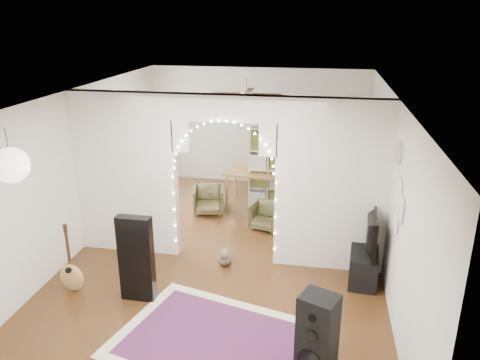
% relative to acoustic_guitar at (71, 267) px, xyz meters
% --- Properties ---
extents(floor, '(7.50, 7.50, 0.00)m').
position_rel_acoustic_guitar_xyz_m(floor, '(1.98, 1.41, -0.40)').
color(floor, black).
rests_on(floor, ground).
extents(ceiling, '(5.00, 7.50, 0.02)m').
position_rel_acoustic_guitar_xyz_m(ceiling, '(1.98, 1.41, 2.30)').
color(ceiling, white).
rests_on(ceiling, wall_back).
extents(wall_back, '(5.00, 0.02, 2.70)m').
position_rel_acoustic_guitar_xyz_m(wall_back, '(1.98, 5.16, 0.95)').
color(wall_back, silver).
rests_on(wall_back, floor).
extents(wall_front, '(5.00, 0.02, 2.70)m').
position_rel_acoustic_guitar_xyz_m(wall_front, '(1.98, -2.34, 0.95)').
color(wall_front, silver).
rests_on(wall_front, floor).
extents(wall_left, '(0.02, 7.50, 2.70)m').
position_rel_acoustic_guitar_xyz_m(wall_left, '(-0.52, 1.41, 0.95)').
color(wall_left, silver).
rests_on(wall_left, floor).
extents(wall_right, '(0.02, 7.50, 2.70)m').
position_rel_acoustic_guitar_xyz_m(wall_right, '(4.48, 1.41, 0.95)').
color(wall_right, silver).
rests_on(wall_right, floor).
extents(divider_wall, '(5.00, 0.20, 2.70)m').
position_rel_acoustic_guitar_xyz_m(divider_wall, '(1.98, 1.41, 1.03)').
color(divider_wall, silver).
rests_on(divider_wall, floor).
extents(fairy_lights, '(1.64, 0.04, 1.60)m').
position_rel_acoustic_guitar_xyz_m(fairy_lights, '(1.98, 1.28, 1.15)').
color(fairy_lights, '#FFEABF').
rests_on(fairy_lights, divider_wall).
extents(window, '(0.04, 1.20, 1.40)m').
position_rel_acoustic_guitar_xyz_m(window, '(-0.49, 3.21, 1.10)').
color(window, white).
rests_on(window, wall_left).
extents(wall_clock, '(0.03, 0.31, 0.31)m').
position_rel_acoustic_guitar_xyz_m(wall_clock, '(4.46, 0.81, 1.70)').
color(wall_clock, white).
rests_on(wall_clock, wall_right).
extents(picture_frames, '(0.02, 0.50, 0.70)m').
position_rel_acoustic_guitar_xyz_m(picture_frames, '(4.46, 0.41, 1.10)').
color(picture_frames, white).
rests_on(picture_frames, wall_right).
extents(paper_lantern, '(0.40, 0.40, 0.40)m').
position_rel_acoustic_guitar_xyz_m(paper_lantern, '(0.08, -0.99, 1.85)').
color(paper_lantern, white).
rests_on(paper_lantern, ceiling).
extents(ceiling_fan, '(1.10, 1.10, 0.30)m').
position_rel_acoustic_guitar_xyz_m(ceiling_fan, '(1.98, 3.41, 2.00)').
color(ceiling_fan, '#BC8E3E').
rests_on(ceiling_fan, ceiling).
extents(area_rug, '(2.74, 2.32, 0.02)m').
position_rel_acoustic_guitar_xyz_m(area_rug, '(2.27, -0.71, -0.39)').
color(area_rug, maroon).
rests_on(area_rug, floor).
extents(guitar_case, '(0.48, 0.17, 1.26)m').
position_rel_acoustic_guitar_xyz_m(guitar_case, '(1.02, 0.00, 0.24)').
color(guitar_case, black).
rests_on(guitar_case, floor).
extents(acoustic_guitar, '(0.38, 0.26, 0.91)m').
position_rel_acoustic_guitar_xyz_m(acoustic_guitar, '(0.00, 0.00, 0.00)').
color(acoustic_guitar, '#AF7946').
rests_on(acoustic_guitar, floor).
extents(tabby_cat, '(0.27, 0.54, 0.35)m').
position_rel_acoustic_guitar_xyz_m(tabby_cat, '(2.02, 1.14, -0.25)').
color(tabby_cat, brown).
rests_on(tabby_cat, floor).
extents(floor_speaker, '(0.49, 0.46, 1.00)m').
position_rel_acoustic_guitar_xyz_m(floor_speaker, '(3.52, -1.05, 0.10)').
color(floor_speaker, black).
rests_on(floor_speaker, floor).
extents(media_console, '(0.47, 1.03, 0.50)m').
position_rel_acoustic_guitar_xyz_m(media_console, '(4.18, 1.16, -0.15)').
color(media_console, black).
rests_on(media_console, floor).
extents(tv, '(0.22, 1.08, 0.62)m').
position_rel_acoustic_guitar_xyz_m(tv, '(4.18, 1.16, 0.41)').
color(tv, black).
rests_on(tv, media_console).
extents(bookcase, '(1.65, 0.90, 1.64)m').
position_rel_acoustic_guitar_xyz_m(bookcase, '(2.81, 3.75, 0.42)').
color(bookcase, beige).
rests_on(bookcase, floor).
extents(dining_table, '(1.28, 0.93, 0.76)m').
position_rel_acoustic_guitar_xyz_m(dining_table, '(2.13, 3.74, 0.29)').
color(dining_table, brown).
rests_on(dining_table, floor).
extents(flower_vase, '(0.20, 0.20, 0.19)m').
position_rel_acoustic_guitar_xyz_m(flower_vase, '(2.13, 3.74, 0.45)').
color(flower_vase, white).
rests_on(flower_vase, dining_table).
extents(dining_chair_left, '(0.69, 0.70, 0.55)m').
position_rel_acoustic_guitar_xyz_m(dining_chair_left, '(1.26, 3.15, -0.12)').
color(dining_chair_left, '#494324').
rests_on(dining_chair_left, floor).
extents(dining_chair_right, '(0.63, 0.64, 0.48)m').
position_rel_acoustic_guitar_xyz_m(dining_chair_right, '(2.50, 2.63, -0.15)').
color(dining_chair_right, '#494324').
rests_on(dining_chair_right, floor).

